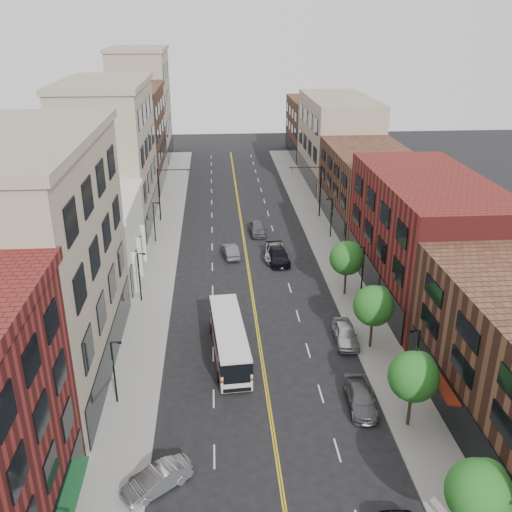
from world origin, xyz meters
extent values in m
plane|color=black|center=(0.00, 0.00, 0.00)|extent=(220.00, 220.00, 0.00)
cube|color=gray|center=(-10.00, 35.00, 0.07)|extent=(4.00, 110.00, 0.15)
cube|color=gray|center=(10.00, 35.00, 0.07)|extent=(4.00, 110.00, 0.15)
cube|color=gray|center=(-17.00, 13.00, 9.00)|extent=(10.00, 22.00, 18.00)
cube|color=silver|center=(-17.00, 31.00, 4.00)|extent=(10.00, 14.00, 8.00)
cube|color=gray|center=(-17.00, 48.00, 9.00)|extent=(10.00, 20.00, 18.00)
cube|color=#522E21|center=(-17.00, 68.00, 7.50)|extent=(10.00, 20.00, 15.00)
cube|color=gray|center=(-17.00, 86.00, 10.00)|extent=(10.00, 16.00, 20.00)
cube|color=maroon|center=(17.00, 24.00, 6.00)|extent=(10.00, 22.00, 12.00)
cube|color=#522E21|center=(17.00, 45.00, 5.00)|extent=(10.00, 20.00, 10.00)
cube|color=gray|center=(17.00, 66.00, 7.00)|extent=(10.00, 22.00, 14.00)
cube|color=#522E21|center=(17.00, 86.00, 5.50)|extent=(10.00, 18.00, 11.00)
sphere|color=#1A5D1C|center=(9.30, -6.00, 4.04)|extent=(3.40, 3.40, 3.40)
sphere|color=#1A5D1C|center=(9.80, -5.60, 4.55)|extent=(2.04, 2.04, 2.04)
cylinder|color=black|center=(9.30, 4.00, 1.40)|extent=(0.22, 0.22, 2.50)
sphere|color=#1A5D1C|center=(9.30, 4.00, 4.04)|extent=(3.40, 3.40, 3.40)
sphere|color=#1A5D1C|center=(9.80, 4.40, 4.55)|extent=(2.04, 2.04, 2.04)
cylinder|color=black|center=(9.30, 14.00, 1.40)|extent=(0.22, 0.22, 2.50)
sphere|color=#1A5D1C|center=(9.30, 14.00, 4.04)|extent=(3.40, 3.40, 3.40)
sphere|color=#1A5D1C|center=(9.80, 14.40, 4.55)|extent=(2.04, 2.04, 2.04)
cylinder|color=black|center=(9.30, 24.00, 1.40)|extent=(0.22, 0.22, 2.50)
sphere|color=#1A5D1C|center=(9.30, 24.00, 4.04)|extent=(3.40, 3.40, 3.40)
sphere|color=#1A5D1C|center=(9.80, 24.40, 4.55)|extent=(2.04, 2.04, 2.04)
cylinder|color=black|center=(-11.00, 8.00, 2.65)|extent=(0.14, 0.14, 5.00)
cylinder|color=black|center=(-10.65, 8.00, 5.15)|extent=(0.70, 0.10, 0.10)
cube|color=black|center=(-10.40, 8.00, 5.10)|extent=(0.28, 0.14, 0.14)
cube|color=#19592D|center=(-11.00, 8.00, 3.55)|extent=(0.04, 0.55, 0.35)
cylinder|color=black|center=(-11.00, 24.00, 2.65)|extent=(0.14, 0.14, 5.00)
cylinder|color=black|center=(-10.65, 24.00, 5.15)|extent=(0.70, 0.10, 0.10)
cube|color=black|center=(-10.40, 24.00, 5.10)|extent=(0.28, 0.14, 0.14)
cube|color=#19592D|center=(-11.00, 24.00, 3.55)|extent=(0.04, 0.55, 0.35)
cylinder|color=black|center=(-11.00, 40.00, 2.65)|extent=(0.14, 0.14, 5.00)
cylinder|color=black|center=(-10.65, 40.00, 5.15)|extent=(0.70, 0.10, 0.10)
cube|color=black|center=(-10.40, 40.00, 5.10)|extent=(0.28, 0.14, 0.14)
cube|color=#19592D|center=(-11.00, 40.00, 3.55)|extent=(0.04, 0.55, 0.35)
cylinder|color=black|center=(11.00, 8.00, 2.65)|extent=(0.14, 0.14, 5.00)
cylinder|color=black|center=(10.65, 8.00, 5.15)|extent=(0.70, 0.10, 0.10)
cube|color=black|center=(10.40, 8.00, 5.10)|extent=(0.28, 0.14, 0.14)
cube|color=#19592D|center=(11.00, 8.00, 3.55)|extent=(0.04, 0.55, 0.35)
cylinder|color=black|center=(11.00, 24.00, 2.65)|extent=(0.14, 0.14, 5.00)
cylinder|color=black|center=(10.65, 24.00, 5.15)|extent=(0.70, 0.10, 0.10)
cube|color=black|center=(10.40, 24.00, 5.10)|extent=(0.28, 0.14, 0.14)
cube|color=#19592D|center=(11.00, 24.00, 3.55)|extent=(0.04, 0.55, 0.35)
cylinder|color=black|center=(11.00, 40.00, 2.65)|extent=(0.14, 0.14, 5.00)
cylinder|color=black|center=(10.65, 40.00, 5.15)|extent=(0.70, 0.10, 0.10)
cube|color=black|center=(10.40, 40.00, 5.10)|extent=(0.28, 0.14, 0.14)
cube|color=#19592D|center=(11.00, 40.00, 3.55)|extent=(0.04, 0.55, 0.35)
cylinder|color=black|center=(-11.00, 48.00, 3.75)|extent=(0.18, 0.18, 7.20)
cylinder|color=black|center=(-8.80, 48.00, 7.15)|extent=(4.40, 0.12, 0.12)
imported|color=black|center=(-7.00, 48.00, 6.75)|extent=(0.15, 0.18, 0.90)
cylinder|color=black|center=(11.00, 48.00, 3.75)|extent=(0.18, 0.18, 7.20)
cylinder|color=black|center=(8.80, 48.00, 7.15)|extent=(4.40, 0.12, 0.12)
imported|color=black|center=(7.00, 48.00, 6.75)|extent=(0.15, 0.18, 0.90)
cube|color=silver|center=(-2.64, 13.85, 1.51)|extent=(3.18, 11.14, 2.66)
cube|color=black|center=(-2.64, 13.85, 2.15)|extent=(3.21, 11.18, 0.96)
cube|color=#A4260B|center=(-2.64, 13.85, 1.24)|extent=(3.21, 11.18, 0.20)
cube|color=black|center=(-2.24, 8.34, 1.74)|extent=(2.01, 0.21, 1.47)
cylinder|color=black|center=(-3.58, 10.10, 0.44)|extent=(0.32, 0.90, 0.88)
cylinder|color=black|center=(-1.17, 10.28, 0.44)|extent=(0.32, 0.90, 0.88)
cylinder|color=black|center=(-4.12, 17.41, 0.44)|extent=(0.32, 0.90, 0.88)
cylinder|color=black|center=(-1.70, 17.59, 0.44)|extent=(0.32, 0.90, 0.88)
imported|color=#9B9EA2|center=(-7.25, 0.19, 0.65)|extent=(4.10, 3.18, 1.30)
imported|color=#9FA1A6|center=(-7.40, -0.47, 0.70)|extent=(4.30, 3.77, 1.41)
imported|color=#48474C|center=(6.55, 6.26, 0.68)|extent=(2.12, 4.78, 1.36)
imported|color=silver|center=(7.40, 15.12, 0.80)|extent=(2.07, 4.78, 1.60)
imported|color=#525258|center=(-1.80, 34.75, 0.72)|extent=(2.03, 4.51, 1.44)
imported|color=black|center=(3.49, 32.85, 0.79)|extent=(2.61, 5.62, 1.59)
imported|color=#9C9FA4|center=(3.27, 34.00, 0.73)|extent=(2.91, 5.44, 1.45)
imported|color=#4F4F54|center=(1.86, 42.00, 0.80)|extent=(2.06, 4.75, 1.60)
camera|label=1|loc=(-3.46, -26.73, 26.10)|focal=40.00mm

